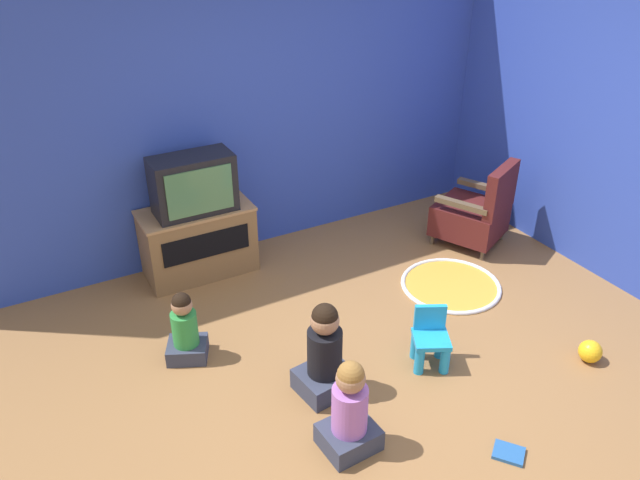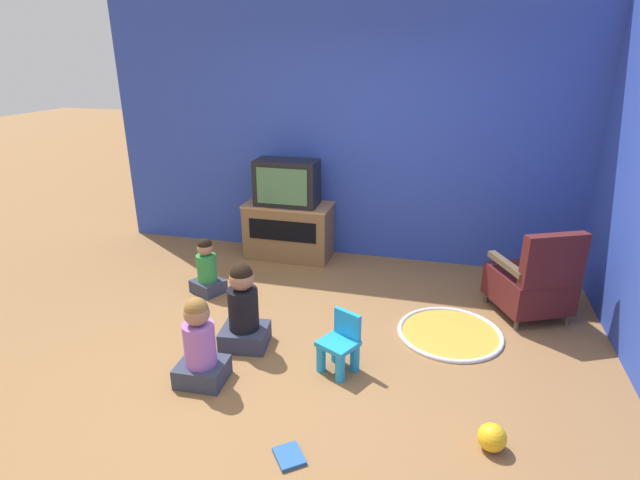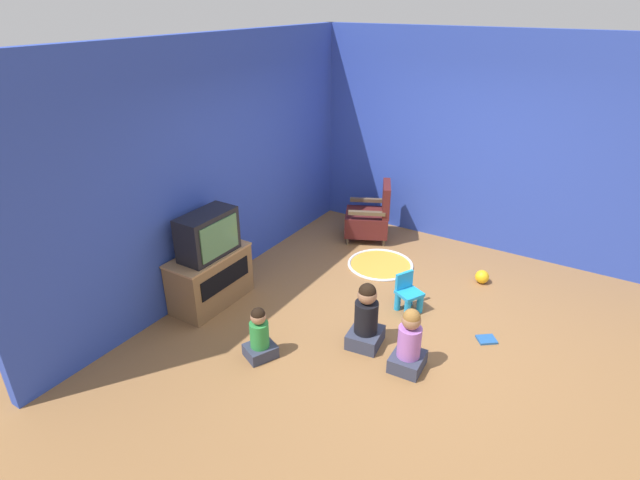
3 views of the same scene
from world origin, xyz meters
The scene contains 13 objects.
ground_plane centered at (0.00, 0.00, 0.00)m, with size 30.00×30.00×0.00m, color olive.
wall_back centered at (-0.32, 2.31, 1.44)m, with size 5.36×0.12×2.88m.
wall_right centered at (2.30, -0.32, 1.44)m, with size 0.12×5.37×2.88m.
tv_cabinet centered at (-0.85, 1.99, 0.33)m, with size 0.97×0.48×0.63m.
television centered at (-0.85, 1.96, 0.88)m, with size 0.68×0.35×0.50m.
black_armchair centered at (1.64, 1.21, 0.33)m, with size 0.77×0.80×0.85m.
yellow_kid_chair centered at (0.19, 0.00, 0.19)m, with size 0.34×0.33×0.45m.
play_mat centered at (0.98, 0.71, 0.01)m, with size 0.87×0.87×0.04m.
child_watching_left centered at (-0.73, -0.39, 0.29)m, with size 0.35×0.31×0.66m.
child_watching_center centered at (-1.33, 0.91, 0.24)m, with size 0.36×0.35×0.56m.
child_watching_right centered at (-0.61, 0.12, 0.31)m, with size 0.40×0.36×0.71m.
toy_ball centered at (1.23, -0.55, 0.08)m, with size 0.17×0.17×0.17m.
book centered at (0.10, -0.93, 0.01)m, with size 0.23×0.24×0.02m.
Camera 3 is at (-4.37, -1.66, 3.21)m, focal length 28.00 mm.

